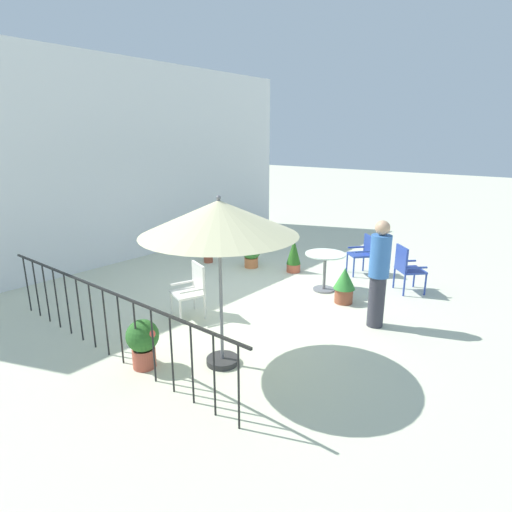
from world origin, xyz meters
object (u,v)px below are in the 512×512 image
object	(u,v)px
potted_plant_3	(143,341)
potted_plant_4	(264,240)
cafe_table_0	(325,265)
potted_plant_5	(251,252)
patio_chair_0	(363,252)
patio_chair_1	(192,287)
potted_plant_2	(344,284)
potted_plant_1	(294,255)
potted_plant_0	(208,250)
patio_umbrella_0	(219,219)
standing_person	(379,273)
patio_chair_2	(407,266)

from	to	relation	value
potted_plant_3	potted_plant_4	world-z (taller)	potted_plant_3
cafe_table_0	potted_plant_4	world-z (taller)	cafe_table_0
potted_plant_5	patio_chair_0	bearing A→B (deg)	-62.17
patio_chair_1	potted_plant_2	world-z (taller)	patio_chair_1
patio_chair_1	potted_plant_1	xyz separation A→B (m)	(3.10, 0.01, -0.12)
potted_plant_3	patio_chair_1	bearing A→B (deg)	25.54
potted_plant_0	potted_plant_2	world-z (taller)	potted_plant_2
patio_umbrella_0	potted_plant_2	xyz separation A→B (m)	(3.00, -0.25, -1.64)
potted_plant_1	potted_plant_0	bearing A→B (deg)	108.99
patio_umbrella_0	potted_plant_4	xyz separation A→B (m)	(5.10, 3.27, -1.74)
potted_plant_3	potted_plant_4	xyz separation A→B (m)	(5.83, 2.52, -0.12)
patio_umbrella_0	patio_chair_0	distance (m)	5.02
patio_chair_1	potted_plant_2	size ratio (longest dim) A/B	1.36
potted_plant_3	potted_plant_2	bearing A→B (deg)	-15.09
potted_plant_3	standing_person	distance (m)	3.71
cafe_table_0	potted_plant_5	world-z (taller)	cafe_table_0
patio_chair_0	patio_chair_2	size ratio (longest dim) A/B	0.94
patio_chair_0	standing_person	bearing A→B (deg)	-150.10
standing_person	patio_chair_1	bearing A→B (deg)	121.28
potted_plant_1	potted_plant_4	xyz separation A→B (m)	(1.16, 1.76, -0.13)
cafe_table_0	patio_chair_0	world-z (taller)	patio_chair_0
potted_plant_1	potted_plant_5	bearing A→B (deg)	109.26
potted_plant_3	potted_plant_5	bearing A→B (deg)	21.86
potted_plant_4	potted_plant_3	bearing A→B (deg)	-156.61
patio_chair_1	potted_plant_1	distance (m)	3.10
patio_chair_2	potted_plant_3	world-z (taller)	patio_chair_2
patio_umbrella_0	potted_plant_2	bearing A→B (deg)	-4.85
potted_plant_4	potted_plant_5	bearing A→B (deg)	-152.38
cafe_table_0	potted_plant_2	bearing A→B (deg)	-118.92
standing_person	potted_plant_2	bearing A→B (deg)	56.67
cafe_table_0	potted_plant_5	distance (m)	2.15
potted_plant_2	potted_plant_5	world-z (taller)	potted_plant_2
patio_umbrella_0	potted_plant_5	xyz separation A→B (m)	(3.60, 2.49, -1.63)
patio_chair_2	potted_plant_0	distance (m)	4.61
patio_chair_1	potted_plant_3	distance (m)	1.75
cafe_table_0	standing_person	size ratio (longest dim) A/B	0.45
potted_plant_1	standing_person	distance (m)	3.07
potted_plant_2	potted_plant_4	size ratio (longest dim) A/B	1.34
patio_chair_2	potted_plant_1	bearing A→B (deg)	98.14
patio_chair_2	potted_plant_0	world-z (taller)	patio_chair_2
potted_plant_5	standing_person	bearing A→B (deg)	-107.90
patio_umbrella_0	patio_chair_0	bearing A→B (deg)	2.81
potted_plant_0	standing_person	xyz separation A→B (m)	(-0.80, -4.67, 0.60)
cafe_table_0	standing_person	distance (m)	1.78
patio_chair_2	potted_plant_3	size ratio (longest dim) A/B	1.38
potted_plant_4	patio_chair_2	bearing A→B (deg)	-100.93
cafe_table_0	potted_plant_2	xyz separation A→B (m)	(-0.34, -0.62, -0.17)
patio_chair_1	potted_plant_4	xyz separation A→B (m)	(4.26, 1.77, -0.25)
patio_chair_1	potted_plant_0	size ratio (longest dim) A/B	1.71
potted_plant_4	standing_person	bearing A→B (deg)	-121.26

